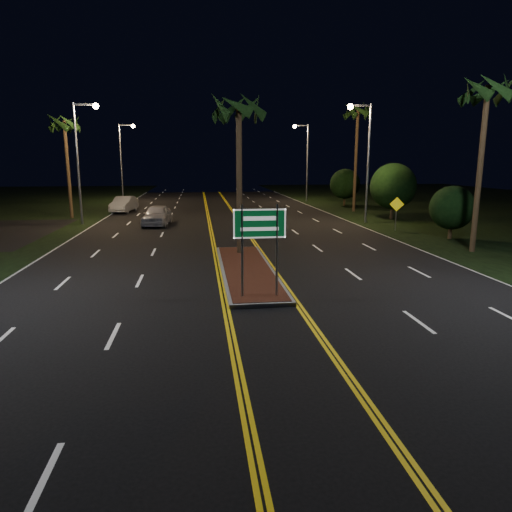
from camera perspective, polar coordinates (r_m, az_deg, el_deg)
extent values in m
plane|color=black|center=(13.45, 2.04, -9.03)|extent=(120.00, 120.00, 0.00)
cube|color=gray|center=(20.07, -1.15, -1.76)|extent=(2.25, 10.25, 0.15)
cube|color=#592819|center=(20.05, -1.15, -1.53)|extent=(2.00, 10.00, 0.02)
cylinder|color=gray|center=(15.57, -1.74, 0.57)|extent=(0.08, 0.08, 3.20)
cylinder|color=gray|center=(15.73, 2.62, 0.67)|extent=(0.08, 0.08, 3.20)
cube|color=#07471E|center=(15.48, 0.46, 4.07)|extent=(1.80, 0.04, 1.00)
cube|color=white|center=(15.46, 0.47, 4.06)|extent=(1.80, 0.01, 1.00)
cylinder|color=gray|center=(37.49, -21.38, 10.58)|extent=(0.18, 0.18, 9.00)
cube|color=gray|center=(37.53, -20.66, 17.30)|extent=(1.60, 0.12, 0.12)
sphere|color=#FFBE72|center=(37.35, -19.40, 17.26)|extent=(0.44, 0.44, 0.44)
cylinder|color=gray|center=(57.11, -16.52, 11.04)|extent=(0.18, 0.18, 9.00)
cube|color=gray|center=(57.14, -15.96, 15.45)|extent=(1.60, 0.12, 0.12)
sphere|color=#FFBE72|center=(57.02, -15.13, 15.40)|extent=(0.44, 0.44, 0.44)
cylinder|color=gray|center=(36.79, 13.84, 11.03)|extent=(0.18, 0.18, 9.00)
cube|color=gray|center=(36.74, 12.96, 17.87)|extent=(1.60, 0.12, 0.12)
sphere|color=#FFBE72|center=(36.47, 11.72, 17.81)|extent=(0.44, 0.44, 0.44)
cylinder|color=gray|center=(55.95, 6.43, 11.44)|extent=(0.18, 0.18, 9.00)
cube|color=gray|center=(55.91, 5.71, 15.92)|extent=(1.60, 0.12, 0.12)
sphere|color=#FFBE72|center=(55.74, 4.87, 15.84)|extent=(0.44, 0.44, 0.44)
cylinder|color=#382819|center=(23.02, -2.12, 9.22)|extent=(0.28, 0.28, 7.50)
cylinder|color=#382819|center=(41.82, -22.43, 9.85)|extent=(0.28, 0.28, 8.00)
cylinder|color=#382819|center=(26.71, 26.18, 9.47)|extent=(0.28, 0.28, 8.50)
cylinder|color=#382819|center=(44.93, 12.36, 11.49)|extent=(0.28, 0.28, 9.50)
cylinder|color=#382819|center=(30.94, 23.09, 2.80)|extent=(0.24, 0.24, 0.90)
sphere|color=black|center=(30.77, 23.31, 5.56)|extent=(2.70, 2.70, 2.70)
cylinder|color=#382819|center=(40.00, 16.58, 5.35)|extent=(0.24, 0.24, 1.26)
sphere|color=black|center=(39.84, 16.76, 8.35)|extent=(3.78, 3.78, 3.78)
cylinder|color=#382819|center=(51.11, 10.98, 6.82)|extent=(0.24, 0.24, 1.08)
sphere|color=black|center=(50.99, 11.06, 8.84)|extent=(3.24, 3.24, 3.24)
imported|color=#B5B4BB|center=(35.46, -12.29, 5.23)|extent=(2.81, 5.55, 1.78)
imported|color=silver|center=(45.50, -16.18, 6.39)|extent=(2.97, 5.43, 1.72)
cylinder|color=gray|center=(33.26, 17.09, 4.78)|extent=(0.07, 0.07, 2.04)
cube|color=yellow|center=(33.16, 17.20, 6.20)|extent=(0.97, 0.22, 0.98)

